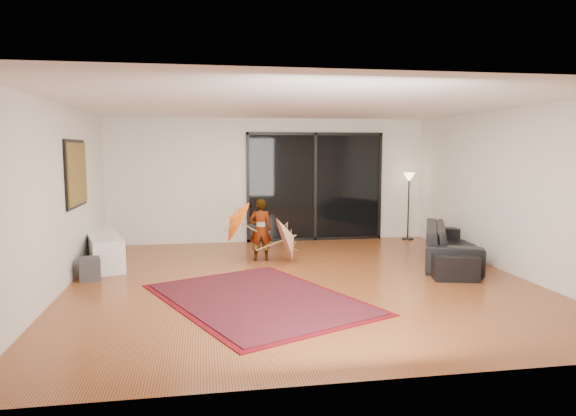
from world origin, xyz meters
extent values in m
plane|color=#A0552C|center=(0.00, 0.00, 0.00)|extent=(7.00, 7.00, 0.00)
plane|color=white|center=(0.00, 0.00, 2.70)|extent=(7.00, 7.00, 0.00)
plane|color=silver|center=(0.00, 3.50, 1.35)|extent=(7.00, 0.00, 7.00)
plane|color=silver|center=(0.00, -3.50, 1.35)|extent=(7.00, 0.00, 7.00)
plane|color=silver|center=(-3.50, 0.00, 1.35)|extent=(0.00, 7.00, 7.00)
plane|color=silver|center=(3.50, 0.00, 1.35)|extent=(0.00, 7.00, 7.00)
cube|color=black|center=(1.00, 3.47, 1.20)|extent=(3.00, 0.04, 2.40)
cube|color=black|center=(1.00, 3.45, 2.37)|extent=(3.06, 0.06, 0.06)
cube|color=black|center=(1.00, 3.45, 0.03)|extent=(3.06, 0.06, 0.06)
cube|color=black|center=(1.00, 3.45, 1.20)|extent=(0.06, 0.06, 2.40)
cube|color=black|center=(-3.48, 1.00, 1.65)|extent=(0.02, 1.28, 1.08)
cube|color=#1F4F29|center=(-3.46, 1.00, 1.65)|extent=(0.03, 1.18, 0.98)
cube|color=white|center=(-3.25, 1.77, 0.28)|extent=(1.03, 2.06, 0.55)
cube|color=#424244|center=(-3.25, 0.61, 0.18)|extent=(0.38, 0.38, 0.36)
cube|color=#5C070F|center=(-0.76, -0.88, 0.01)|extent=(3.28, 3.74, 0.01)
cube|color=#671509|center=(-0.76, -0.88, 0.01)|extent=(3.07, 3.53, 0.02)
imported|color=black|center=(2.95, 0.83, 0.34)|extent=(1.82, 2.51, 0.69)
cube|color=black|center=(2.44, -0.20, 0.19)|extent=(0.83, 0.83, 0.39)
cylinder|color=black|center=(3.10, 3.21, 0.01)|extent=(0.26, 0.26, 0.03)
cylinder|color=black|center=(3.10, 3.21, 0.69)|extent=(0.03, 0.03, 1.39)
cone|color=#FFD899|center=(3.10, 3.21, 1.41)|extent=(0.26, 0.26, 0.20)
imported|color=#999999|center=(-0.45, 1.58, 0.57)|extent=(0.43, 0.29, 1.14)
cone|color=#FF5C0D|center=(-1.00, 1.53, 0.73)|extent=(0.53, 0.78, 0.76)
cylinder|color=#A17945|center=(-1.00, 1.53, 0.40)|extent=(0.45, 0.02, 0.27)
cylinder|color=#A17945|center=(-1.00, 1.53, 0.84)|extent=(0.06, 0.02, 0.05)
cone|color=silver|center=(0.15, 1.43, 0.51)|extent=(0.46, 0.84, 0.86)
cylinder|color=#A17945|center=(0.15, 1.43, 0.13)|extent=(0.53, 0.02, 0.20)
cylinder|color=#A17945|center=(0.15, 1.43, 0.62)|extent=(0.06, 0.02, 0.04)
camera|label=1|loc=(-1.49, -7.66, 2.05)|focal=32.00mm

